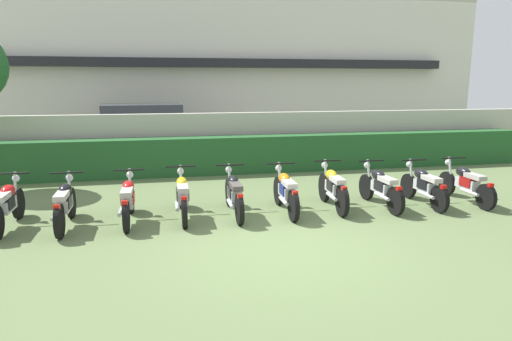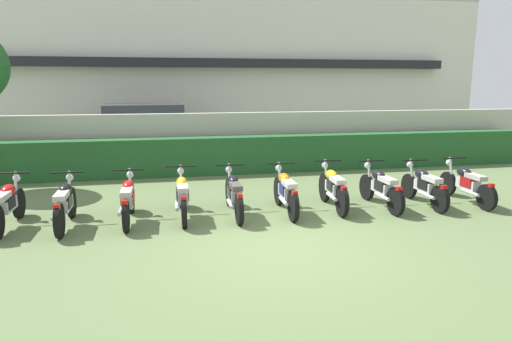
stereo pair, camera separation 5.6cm
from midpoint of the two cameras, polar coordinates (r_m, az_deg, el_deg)
The scene contains 15 objects.
ground at distance 7.42m, azimuth 3.37°, elevation -9.71°, with size 60.00×60.00×0.00m, color #607547.
building at distance 22.04m, azimuth -7.29°, elevation 12.72°, with size 24.90×6.50×6.51m.
compound_wall at distance 13.82m, azimuth -4.14°, elevation 3.78°, with size 23.65×0.30×1.73m, color #BCB7A8.
hedge_row at distance 13.18m, azimuth -3.71°, elevation 2.00°, with size 18.92×0.70×1.08m, color #235628.
parked_car at distance 16.37m, azimuth -13.84°, elevation 4.90°, with size 4.62×2.34×1.89m.
motorcycle_in_row_0 at distance 9.36m, azimuth -29.36°, elevation -3.85°, with size 0.60×1.88×0.96m.
motorcycle_in_row_1 at distance 8.97m, azimuth -23.38°, elevation -3.92°, with size 0.60×1.84×0.96m.
motorcycle_in_row_2 at distance 8.90m, azimuth -16.18°, elevation -3.59°, with size 0.60×1.84×0.95m.
motorcycle_in_row_3 at distance 8.95m, azimuth -9.56°, elevation -3.17°, with size 0.60×1.94×0.96m.
motorcycle_in_row_4 at distance 9.02m, azimuth -3.03°, elevation -2.93°, with size 0.60×1.93×0.95m.
motorcycle_in_row_5 at distance 9.17m, azimuth 3.63°, elevation -2.65°, with size 0.60×1.85×0.97m.
motorcycle_in_row_6 at distance 9.59m, azimuth 9.62°, elevation -2.14°, with size 0.60×1.84×0.98m.
motorcycle_in_row_7 at distance 9.92m, azimuth 15.45°, elevation -2.03°, with size 0.60×1.86×0.95m.
motorcycle_in_row_8 at distance 10.38m, azimuth 20.47°, elevation -1.79°, with size 0.60×1.79×0.94m.
motorcycle_in_row_9 at distance 11.00m, azimuth 25.09°, elevation -1.46°, with size 0.60×1.91×0.94m.
Camera 1 is at (-1.88, -6.67, 2.65)m, focal length 31.34 mm.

